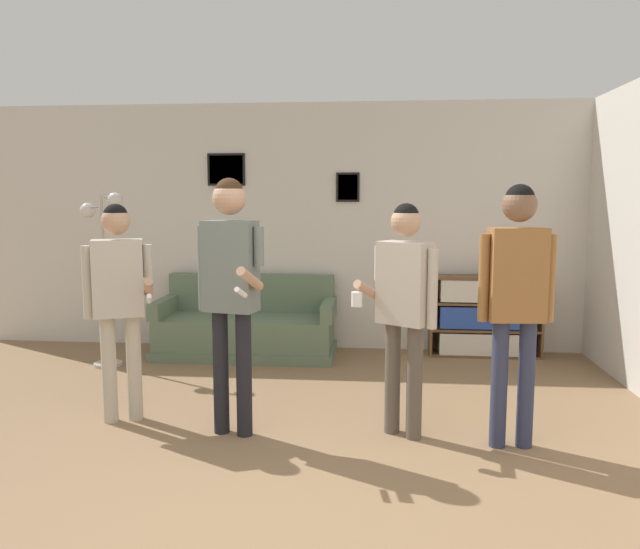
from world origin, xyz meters
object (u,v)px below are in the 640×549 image
floor_lamp (103,253)px  person_spectator_near_bookshelf (516,287)px  person_watcher_holding_cup (404,296)px  bookshelf (485,316)px  drinking_cup (492,272)px  person_player_foreground_left (118,290)px  couch (247,329)px  person_player_foreground_center (230,277)px

floor_lamp → person_spectator_near_bookshelf: (3.60, -1.72, -0.04)m
floor_lamp → person_watcher_holding_cup: size_ratio=1.05×
floor_lamp → person_spectator_near_bookshelf: bearing=-25.5°
bookshelf → floor_lamp: bearing=-168.7°
floor_lamp → drinking_cup: (3.89, 0.77, -0.23)m
person_watcher_holding_cup → person_spectator_near_bookshelf: bearing=-10.4°
person_watcher_holding_cup → person_spectator_near_bookshelf: (0.73, -0.13, 0.09)m
person_watcher_holding_cup → person_player_foreground_left: bearing=177.3°
person_watcher_holding_cup → floor_lamp: bearing=151.1°
person_watcher_holding_cup → drinking_cup: 2.56m
bookshelf → drinking_cup: size_ratio=11.80×
couch → person_player_foreground_left: person_player_foreground_left is taller
person_spectator_near_bookshelf → drinking_cup: bearing=83.5°
floor_lamp → person_player_foreground_center: size_ratio=0.95×
drinking_cup → bookshelf: bearing=-180.0°
person_player_foreground_left → person_watcher_holding_cup: bearing=-2.7°
person_player_foreground_center → person_spectator_near_bookshelf: bearing=-1.4°
couch → bookshelf: bookshelf is taller
floor_lamp → bookshelf: bearing=11.3°
bookshelf → floor_lamp: floor_lamp is taller
floor_lamp → person_player_foreground_left: (0.78, -1.49, -0.13)m
person_player_foreground_center → person_watcher_holding_cup: person_player_foreground_center is taller
bookshelf → person_player_foreground_center: (-2.16, -2.44, 0.71)m
floor_lamp → person_player_foreground_center: bearing=-45.0°
person_player_foreground_center → person_spectator_near_bookshelf: (1.93, -0.05, -0.04)m
floor_lamp → person_spectator_near_bookshelf: size_ratio=0.98×
bookshelf → person_spectator_near_bookshelf: bearing=-95.3°
person_player_foreground_center → drinking_cup: size_ratio=18.35×
couch → floor_lamp: bearing=-156.4°
couch → person_watcher_holding_cup: size_ratio=1.15×
person_spectator_near_bookshelf → person_player_foreground_center: bearing=178.6°
couch → person_player_foreground_left: size_ratio=1.16×
bookshelf → person_player_foreground_left: person_player_foreground_left is taller
person_player_foreground_center → bookshelf: bearing=48.5°
person_watcher_holding_cup → person_spectator_near_bookshelf: person_spectator_near_bookshelf is taller
drinking_cup → person_player_foreground_center: bearing=-132.2°
bookshelf → floor_lamp: 3.97m
couch → person_player_foreground_left: (-0.52, -2.05, 0.72)m
person_watcher_holding_cup → drinking_cup: (1.01, 2.36, -0.10)m
person_player_foreground_left → person_watcher_holding_cup: 2.10m
person_player_foreground_left → person_watcher_holding_cup: size_ratio=1.00×
person_player_foreground_left → person_spectator_near_bookshelf: size_ratio=0.93×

